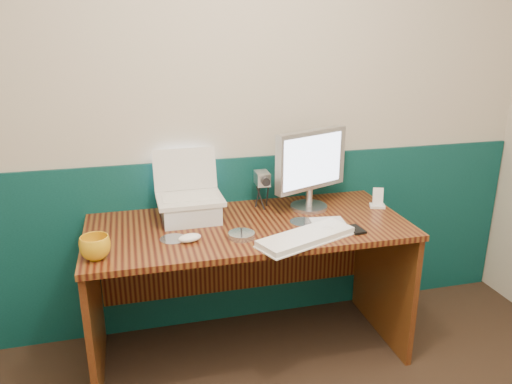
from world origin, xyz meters
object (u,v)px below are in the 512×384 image
object	(u,v)px
camcorder	(262,189)
laptop	(189,176)
mug	(95,248)
monitor	(310,169)
desk	(249,290)
keyboard	(306,238)

from	to	relation	value
camcorder	laptop	bearing A→B (deg)	-166.59
mug	laptop	bearing A→B (deg)	37.57
monitor	desk	bearing A→B (deg)	179.02
mug	camcorder	world-z (taller)	camcorder
desk	laptop	size ratio (longest dim) A/B	4.86
laptop	mug	distance (m)	0.60
monitor	mug	distance (m)	1.16
desk	keyboard	xyz separation A→B (m)	(0.21, -0.26, 0.39)
laptop	mug	xyz separation A→B (m)	(-0.45, -0.35, -0.18)
monitor	camcorder	bearing A→B (deg)	141.39
camcorder	monitor	bearing A→B (deg)	-14.90
desk	laptop	xyz separation A→B (m)	(-0.27, 0.13, 0.61)
laptop	keyboard	xyz separation A→B (m)	(0.48, -0.39, -0.22)
laptop	monitor	xyz separation A→B (m)	(0.64, 0.01, -0.01)
laptop	monitor	size ratio (longest dim) A/B	0.74
monitor	mug	world-z (taller)	monitor
keyboard	laptop	bearing A→B (deg)	119.17
desk	mug	world-z (taller)	mug
desk	monitor	world-z (taller)	monitor
monitor	keyboard	size ratio (longest dim) A/B	0.93
monitor	laptop	bearing A→B (deg)	158.88
laptop	keyboard	world-z (taller)	laptop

